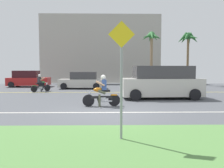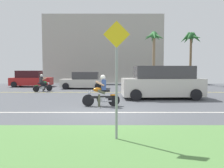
# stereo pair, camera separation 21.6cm
# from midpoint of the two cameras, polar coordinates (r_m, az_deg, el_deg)

# --- Properties ---
(ground) EXTENTS (56.00, 30.00, 0.04)m
(ground) POSITION_cam_midpoint_polar(r_m,az_deg,el_deg) (11.80, -0.42, -4.69)
(ground) COLOR #4C4F54
(grass_median) EXTENTS (56.00, 3.80, 0.06)m
(grass_median) POSITION_cam_midpoint_polar(r_m,az_deg,el_deg) (4.88, -0.88, -16.52)
(grass_median) COLOR #548442
(grass_median) RESTS_ON ground
(lane_line_near) EXTENTS (50.40, 0.12, 0.01)m
(lane_line_near) POSITION_cam_midpoint_polar(r_m,az_deg,el_deg) (8.88, -0.52, -7.36)
(lane_line_near) COLOR silver
(lane_line_near) RESTS_ON ground
(lane_line_far) EXTENTS (50.40, 0.12, 0.01)m
(lane_line_far) POSITION_cam_midpoint_polar(r_m,az_deg,el_deg) (16.57, -0.34, -2.16)
(lane_line_far) COLOR yellow
(lane_line_far) RESTS_ON ground
(motorcyclist) EXTENTS (1.76, 0.58, 1.47)m
(motorcyclist) POSITION_cam_midpoint_polar(r_m,az_deg,el_deg) (10.29, -2.29, -2.34)
(motorcyclist) COLOR black
(motorcyclist) RESTS_ON ground
(suv_nearby) EXTENTS (4.89, 2.33, 1.93)m
(suv_nearby) POSITION_cam_midpoint_polar(r_m,az_deg,el_deg) (13.43, 13.19, 0.34)
(suv_nearby) COLOR beige
(suv_nearby) RESTS_ON ground
(parked_car_0) EXTENTS (4.03, 2.10, 1.61)m
(parked_car_0) POSITION_cam_midpoint_polar(r_m,az_deg,el_deg) (23.46, -20.13, 1.18)
(parked_car_0) COLOR #AD1E1E
(parked_car_0) RESTS_ON ground
(parked_car_1) EXTENTS (3.92, 1.88, 1.49)m
(parked_car_1) POSITION_cam_midpoint_polar(r_m,az_deg,el_deg) (19.96, -7.08, 0.83)
(parked_car_1) COLOR beige
(parked_car_1) RESTS_ON ground
(palm_tree_0) EXTENTS (2.34, 2.24, 5.80)m
(palm_tree_0) POSITION_cam_midpoint_polar(r_m,az_deg,el_deg) (24.20, 10.98, 10.94)
(palm_tree_0) COLOR #846B4C
(palm_tree_0) RESTS_ON ground
(palm_tree_1) EXTENTS (2.57, 2.54, 5.84)m
(palm_tree_1) POSITION_cam_midpoint_polar(r_m,az_deg,el_deg) (26.04, 19.86, 10.50)
(palm_tree_1) COLOR brown
(palm_tree_1) RESTS_ON ground
(motorcyclist_distant) EXTENTS (1.21, 1.18, 1.35)m
(motorcyclist_distant) POSITION_cam_midpoint_polar(r_m,az_deg,el_deg) (18.00, -17.35, -0.04)
(motorcyclist_distant) COLOR black
(motorcyclist_distant) RESTS_ON ground
(street_sign) EXTENTS (0.62, 0.06, 2.85)m
(street_sign) POSITION_cam_midpoint_polar(r_m,az_deg,el_deg) (5.18, 2.24, 3.77)
(street_sign) COLOR gray
(street_sign) RESTS_ON ground
(building_far) EXTENTS (15.20, 4.00, 8.61)m
(building_far) POSITION_cam_midpoint_polar(r_m,az_deg,el_deg) (29.80, -2.09, 8.77)
(building_far) COLOR #A8A399
(building_far) RESTS_ON ground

